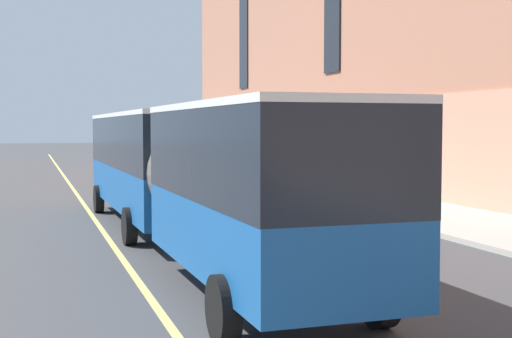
{
  "coord_description": "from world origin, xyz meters",
  "views": [
    {
      "loc": [
        -4.23,
        -10.63,
        3.12
      ],
      "look_at": [
        2.49,
        10.49,
        1.8
      ],
      "focal_mm": 50.0,
      "sensor_mm": 36.0,
      "label": 1
    }
  ],
  "objects": [
    {
      "name": "lane_centerline",
      "position": [
        -2.19,
        3.0,
        0.0
      ],
      "size": [
        0.16,
        140.0,
        0.01
      ],
      "primitive_type": "cube",
      "color": "#E0D66B",
      "rests_on": "ground"
    },
    {
      "name": "parked_car_red_2",
      "position": [
        5.39,
        19.8,
        0.78
      ],
      "size": [
        1.9,
        4.65,
        1.56
      ],
      "color": "#B21E19",
      "rests_on": "ground"
    },
    {
      "name": "ground_plane",
      "position": [
        0.0,
        0.0,
        0.0
      ],
      "size": [
        260.0,
        260.0,
        0.0
      ],
      "primitive_type": "plane",
      "color": "#424244"
    },
    {
      "name": "city_bus",
      "position": [
        -0.49,
        7.48,
        2.06
      ],
      "size": [
        3.09,
        20.01,
        3.54
      ],
      "color": "#19569E",
      "rests_on": "ground"
    },
    {
      "name": "parked_car_green_0",
      "position": [
        5.45,
        12.68,
        0.78
      ],
      "size": [
        2.02,
        4.24,
        1.56
      ],
      "color": "#23603D",
      "rests_on": "ground"
    }
  ]
}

